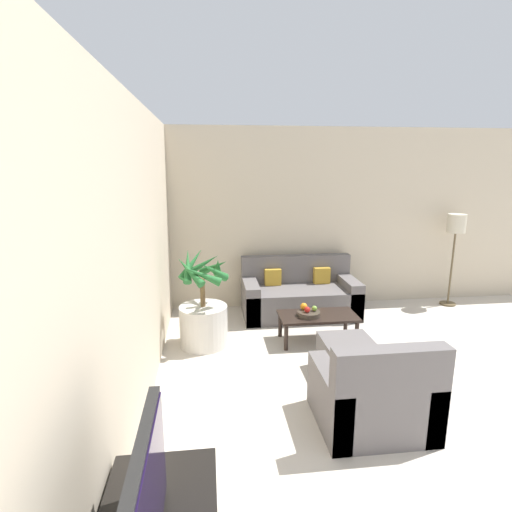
{
  "coord_description": "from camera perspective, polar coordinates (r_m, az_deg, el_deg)",
  "views": [
    {
      "loc": [
        -2.97,
        0.22,
        2.15
      ],
      "look_at": [
        -2.37,
        5.21,
        1.0
      ],
      "focal_mm": 28.0,
      "sensor_mm": 36.0,
      "label": 1
    }
  ],
  "objects": [
    {
      "name": "wall_left",
      "position": [
        3.0,
        -18.25,
        -3.22
      ],
      "size": [
        0.06,
        7.7,
        2.7
      ],
      "color": "beige",
      "rests_on": "ground_plane"
    },
    {
      "name": "sofa_loveseat",
      "position": [
        5.89,
        6.2,
        -5.7
      ],
      "size": [
        1.64,
        0.79,
        0.83
      ],
      "color": "#605B5B",
      "rests_on": "ground_plane"
    },
    {
      "name": "orange_fruit",
      "position": [
        4.98,
        6.84,
        -7.16
      ],
      "size": [
        0.09,
        0.09,
        0.09
      ],
      "color": "orange",
      "rests_on": "fruit_bowl"
    },
    {
      "name": "television",
      "position": [
        1.88,
        -15.38,
        -31.44
      ],
      "size": [
        0.18,
        0.8,
        0.57
      ],
      "color": "black",
      "rests_on": "tv_console"
    },
    {
      "name": "apple_red",
      "position": [
        4.9,
        7.33,
        -7.6
      ],
      "size": [
        0.07,
        0.07,
        0.07
      ],
      "color": "red",
      "rests_on": "fruit_bowl"
    },
    {
      "name": "apple_green",
      "position": [
        4.96,
        8.34,
        -7.42
      ],
      "size": [
        0.07,
        0.07,
        0.07
      ],
      "color": "olive",
      "rests_on": "fruit_bowl"
    },
    {
      "name": "potted_palm",
      "position": [
        4.9,
        -7.52,
        -8.42
      ],
      "size": [
        0.66,
        0.67,
        1.2
      ],
      "color": "beige",
      "rests_on": "ground_plane"
    },
    {
      "name": "wall_back",
      "position": [
        6.67,
        19.75,
        5.23
      ],
      "size": [
        8.7,
        0.06,
        2.7
      ],
      "color": "beige",
      "rests_on": "ground_plane"
    },
    {
      "name": "ottoman",
      "position": [
        4.4,
        12.9,
        -13.93
      ],
      "size": [
        0.53,
        0.54,
        0.38
      ],
      "color": "#605B5B",
      "rests_on": "ground_plane"
    },
    {
      "name": "armchair",
      "position": [
        3.65,
        16.4,
        -18.73
      ],
      "size": [
        0.9,
        0.78,
        0.83
      ],
      "color": "#605B5B",
      "rests_on": "ground_plane"
    },
    {
      "name": "fruit_bowl",
      "position": [
        4.96,
        7.54,
        -8.18
      ],
      "size": [
        0.28,
        0.28,
        0.06
      ],
      "color": "#42382D",
      "rests_on": "coffee_table"
    },
    {
      "name": "coffee_table",
      "position": [
        5.04,
        8.81,
        -8.8
      ],
      "size": [
        0.96,
        0.48,
        0.35
      ],
      "color": "black",
      "rests_on": "ground_plane"
    },
    {
      "name": "floor_lamp",
      "position": [
        6.76,
        26.64,
        3.24
      ],
      "size": [
        0.27,
        0.27,
        1.43
      ],
      "color": "brown",
      "rests_on": "ground_plane"
    }
  ]
}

